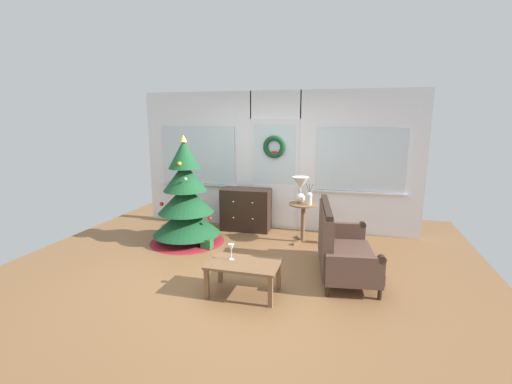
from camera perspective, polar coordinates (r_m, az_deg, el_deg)
name	(u,v)px	position (r m, az deg, el deg)	size (l,w,h in m)	color
ground_plane	(242,270)	(5.10, -2.22, -12.28)	(6.76, 6.76, 0.00)	brown
back_wall_with_door	(275,161)	(6.72, 3.03, 4.94)	(5.20, 0.19, 2.55)	white
christmas_tree	(186,204)	(6.12, -11.03, -1.94)	(1.25, 1.25, 1.81)	#4C331E
dresser_cabinet	(246,210)	(6.72, -1.61, -2.79)	(0.91, 0.47, 0.78)	black
settee_sofa	(340,247)	(4.98, 13.09, -8.51)	(0.88, 1.52, 0.96)	black
side_table	(303,215)	(6.09, 7.47, -3.58)	(0.50, 0.48, 0.67)	brown
table_lamp	(301,186)	(6.03, 7.08, 0.93)	(0.28, 0.28, 0.44)	silver
flower_vase	(309,198)	(5.94, 8.42, -0.91)	(0.11, 0.10, 0.35)	beige
coffee_table	(243,267)	(4.35, -1.99, -11.82)	(0.84, 0.52, 0.39)	brown
wine_glass	(231,248)	(4.38, -3.94, -8.87)	(0.08, 0.08, 0.20)	silver
gift_box	(207,244)	(5.90, -7.79, -8.10)	(0.17, 0.15, 0.17)	#266633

